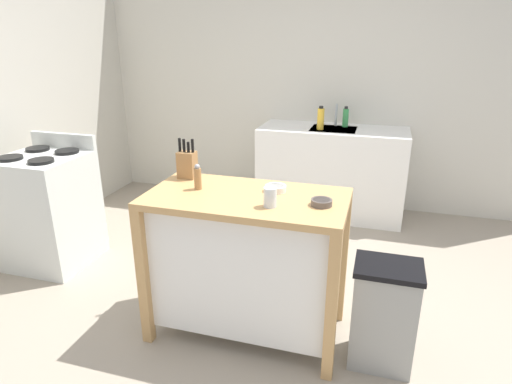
% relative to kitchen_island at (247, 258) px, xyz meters
% --- Properties ---
extents(ground_plane, '(5.81, 5.81, 0.00)m').
position_rel_kitchen_island_xyz_m(ground_plane, '(0.06, 0.08, -0.51)').
color(ground_plane, gray).
rests_on(ground_plane, ground).
extents(wall_back, '(4.81, 0.10, 2.60)m').
position_rel_kitchen_island_xyz_m(wall_back, '(0.06, 2.43, 0.79)').
color(wall_back, beige).
rests_on(wall_back, ground).
extents(wall_left, '(0.10, 2.94, 2.60)m').
position_rel_kitchen_island_xyz_m(wall_left, '(-2.34, 0.96, 0.79)').
color(wall_left, beige).
rests_on(wall_left, ground).
extents(kitchen_island, '(1.16, 0.61, 0.92)m').
position_rel_kitchen_island_xyz_m(kitchen_island, '(0.00, 0.00, 0.00)').
color(kitchen_island, tan).
rests_on(kitchen_island, ground).
extents(knife_block, '(0.11, 0.09, 0.25)m').
position_rel_kitchen_island_xyz_m(knife_block, '(-0.46, 0.21, 0.50)').
color(knife_block, '#9E7042').
rests_on(knife_block, kitchen_island).
extents(bowl_ceramic_small, '(0.12, 0.12, 0.04)m').
position_rel_kitchen_island_xyz_m(bowl_ceramic_small, '(0.15, 0.11, 0.42)').
color(bowl_ceramic_small, silver).
rests_on(bowl_ceramic_small, kitchen_island).
extents(bowl_ceramic_wide, '(0.12, 0.12, 0.03)m').
position_rel_kitchen_island_xyz_m(bowl_ceramic_wide, '(0.44, -0.03, 0.42)').
color(bowl_ceramic_wide, '#564C47').
rests_on(bowl_ceramic_wide, kitchen_island).
extents(drinking_cup, '(0.07, 0.07, 0.11)m').
position_rel_kitchen_island_xyz_m(drinking_cup, '(0.17, -0.13, 0.46)').
color(drinking_cup, silver).
rests_on(drinking_cup, kitchen_island).
extents(pepper_grinder, '(0.04, 0.04, 0.16)m').
position_rel_kitchen_island_xyz_m(pepper_grinder, '(-0.31, 0.02, 0.48)').
color(pepper_grinder, '#9E7042').
rests_on(pepper_grinder, kitchen_island).
extents(trash_bin, '(0.36, 0.28, 0.63)m').
position_rel_kitchen_island_xyz_m(trash_bin, '(0.82, -0.07, -0.19)').
color(trash_bin, gray).
rests_on(trash_bin, ground).
extents(sink_counter, '(1.45, 0.60, 0.90)m').
position_rel_kitchen_island_xyz_m(sink_counter, '(0.25, 2.08, -0.06)').
color(sink_counter, white).
rests_on(sink_counter, ground).
extents(sink_faucet, '(0.02, 0.02, 0.22)m').
position_rel_kitchen_island_xyz_m(sink_faucet, '(0.25, 2.22, 0.50)').
color(sink_faucet, '#B7BCC1').
rests_on(sink_faucet, sink_counter).
extents(bottle_hand_soap, '(0.07, 0.07, 0.23)m').
position_rel_kitchen_island_xyz_m(bottle_hand_soap, '(0.13, 1.99, 0.50)').
color(bottle_hand_soap, yellow).
rests_on(bottle_hand_soap, sink_counter).
extents(bottle_spray_cleaner, '(0.06, 0.06, 0.20)m').
position_rel_kitchen_island_xyz_m(bottle_spray_cleaner, '(0.35, 2.19, 0.48)').
color(bottle_spray_cleaner, green).
rests_on(bottle_spray_cleaner, sink_counter).
extents(stove, '(0.60, 0.60, 1.02)m').
position_rel_kitchen_island_xyz_m(stove, '(-1.79, 0.40, -0.05)').
color(stove, silver).
rests_on(stove, ground).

